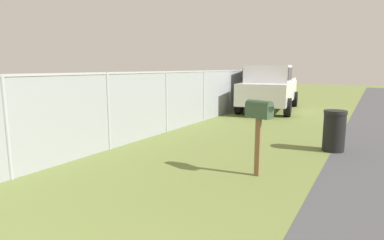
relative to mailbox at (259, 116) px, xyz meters
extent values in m
cube|color=brown|center=(0.00, 0.00, -0.58)|extent=(0.09, 0.09, 1.08)
cube|color=#334C33|center=(0.00, 0.00, 0.07)|extent=(0.34, 0.53, 0.22)
cylinder|color=#334C33|center=(0.00, 0.00, 0.18)|extent=(0.34, 0.53, 0.20)
cube|color=red|center=(0.11, 0.00, 0.14)|extent=(0.02, 0.04, 0.18)
cube|color=silver|center=(9.18, 2.51, -0.24)|extent=(5.81, 2.78, 0.90)
cube|color=silver|center=(8.51, 2.41, 0.59)|extent=(2.14, 2.10, 0.76)
cube|color=black|center=(8.51, 2.41, 0.59)|extent=(2.09, 2.13, 0.53)
cube|color=silver|center=(10.52, 1.77, 0.27)|extent=(2.88, 0.49, 0.12)
cube|color=silver|center=(10.26, 3.59, 0.27)|extent=(2.88, 0.49, 0.12)
cylinder|color=black|center=(7.50, 1.25, -0.74)|extent=(0.79, 0.37, 0.76)
cylinder|color=black|center=(7.21, 3.24, -0.74)|extent=(0.79, 0.37, 0.76)
cylinder|color=black|center=(11.14, 1.77, -0.74)|extent=(0.79, 0.37, 0.76)
cylinder|color=black|center=(10.85, 3.76, -0.74)|extent=(0.79, 0.37, 0.76)
cylinder|color=black|center=(2.61, -1.01, -0.67)|extent=(0.50, 0.50, 0.90)
cylinder|color=black|center=(2.61, -1.01, -0.18)|extent=(0.52, 0.52, 0.08)
cylinder|color=#9EA3A8|center=(-2.41, 3.74, -0.19)|extent=(0.07, 0.07, 1.87)
cylinder|color=#9EA3A8|center=(0.03, 3.74, -0.19)|extent=(0.07, 0.07, 1.87)
cylinder|color=#9EA3A8|center=(2.47, 3.74, -0.19)|extent=(0.07, 0.07, 1.87)
cylinder|color=#9EA3A8|center=(4.91, 3.74, -0.19)|extent=(0.07, 0.07, 1.87)
cylinder|color=#9EA3A8|center=(7.35, 3.74, -0.19)|extent=(0.07, 0.07, 1.87)
cylinder|color=#9EA3A8|center=(9.79, 3.74, -0.19)|extent=(0.07, 0.07, 1.87)
cube|color=#9EA3A8|center=(2.47, 3.74, 0.72)|extent=(14.64, 0.04, 0.04)
cube|color=gray|center=(2.47, 3.74, -0.19)|extent=(14.64, 0.01, 1.87)
camera|label=1|loc=(-5.48, -1.78, 0.86)|focal=29.65mm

